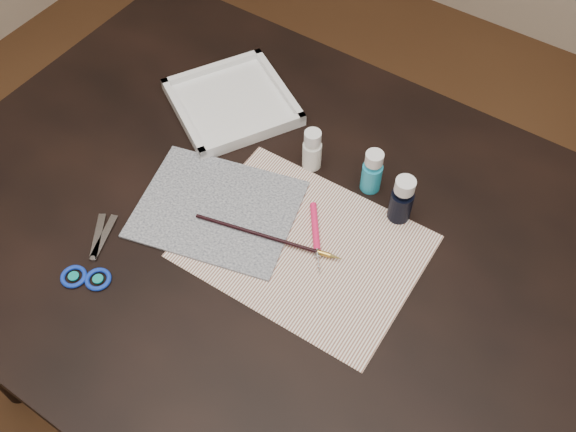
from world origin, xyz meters
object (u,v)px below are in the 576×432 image
Objects in this scene: canvas at (217,209)px; paint_bottle_navy at (402,199)px; paper at (304,246)px; palette_tray at (232,102)px; paint_bottle_white at (312,149)px; paint_bottle_cyan at (372,171)px; scissors at (92,251)px.

paint_bottle_navy is at bearing 31.51° from canvas.
palette_tray is (-0.30, 0.20, 0.01)m from paper.
paint_bottle_navy is (0.19, -0.01, 0.01)m from paint_bottle_white.
paint_bottle_cyan reaches higher than paint_bottle_white.
paper is 0.35m from scissors.
paint_bottle_navy is 0.44× the size of palette_tray.
paper is at bearing -33.61° from palette_tray.
palette_tray is at bearing 175.45° from paint_bottle_cyan.
paper is 0.18m from paint_bottle_navy.
palette_tray is (-0.40, 0.05, -0.03)m from paint_bottle_navy.
paint_bottle_cyan reaches higher than paper.
paint_bottle_cyan is 0.53× the size of scissors.
palette_tray is at bearing 172.19° from paint_bottle_navy.
paint_bottle_white reaches higher than canvas.
scissors is (-0.20, -0.36, -0.04)m from paint_bottle_white.
paint_bottle_cyan is at bearing -73.47° from scissors.
canvas reaches higher than paper.
paper is 2.27× the size of scissors.
paper is at bearing -88.01° from scissors.
canvas is at bearing -66.51° from scissors.
paint_bottle_white is 0.96× the size of paint_bottle_cyan.
paint_bottle_white is at bearing -10.79° from palette_tray.
paper is 1.74× the size of palette_tray.
paint_bottle_navy is at bearing 54.98° from paper.
paint_bottle_navy is at bearing -4.40° from paint_bottle_white.
paint_bottle_navy is (0.27, 0.16, 0.04)m from canvas.
scissors is (-0.31, -0.38, -0.04)m from paint_bottle_cyan.
paint_bottle_cyan reaches higher than palette_tray.
paint_bottle_white reaches higher than palette_tray.
canvas is 3.05× the size of paint_bottle_cyan.
paint_bottle_navy is (0.10, 0.14, 0.05)m from paper.
paint_bottle_white is 0.39× the size of palette_tray.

